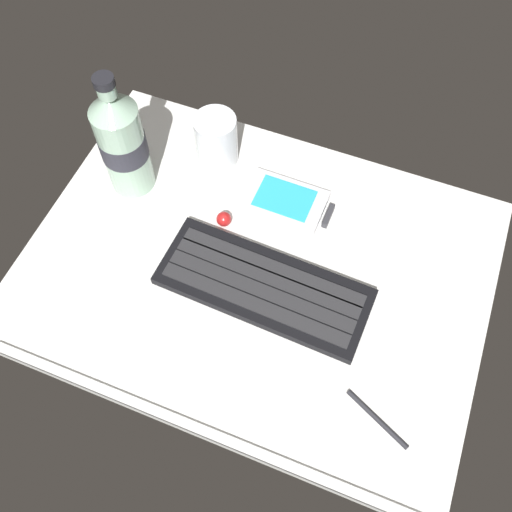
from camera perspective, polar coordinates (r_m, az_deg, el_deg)
The scene contains 7 objects.
ground_plane at distance 80.89cm, azimuth -0.06°, elevation -1.52°, with size 64.00×48.00×2.80cm.
keyboard at distance 77.80cm, azimuth 0.80°, elevation -3.05°, with size 29.42×12.17×1.70cm.
handheld_device at distance 85.11cm, azimuth 3.27°, elevation 5.39°, with size 12.89×7.79×1.50cm.
juice_cup at distance 88.15cm, azimuth -3.98°, elevation 11.36°, with size 6.40×6.40×8.50cm.
water_bottle at distance 83.28cm, azimuth -13.23°, elevation 11.04°, with size 6.73×6.73×20.80cm.
trackball_mouse at distance 82.99cm, azimuth -3.24°, elevation 3.70°, with size 2.20×2.20×2.20cm, color red.
stylus_pen at distance 73.68cm, azimuth 12.06°, elevation -15.58°, with size 0.70×0.70×9.50cm, color #26262B.
Camera 1 is at (13.94, -35.34, 70.54)cm, focal length 40.02 mm.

